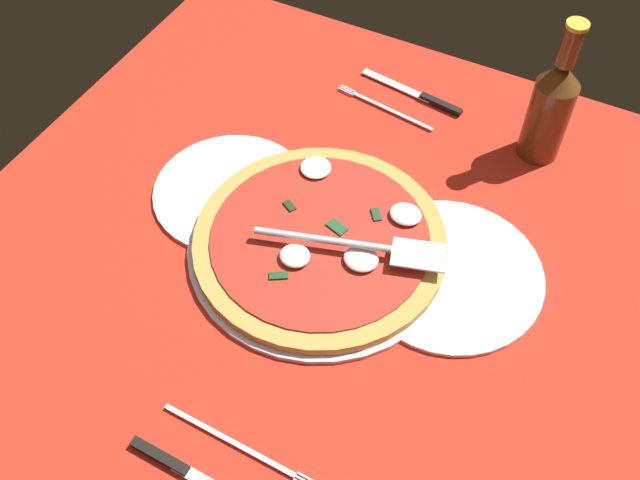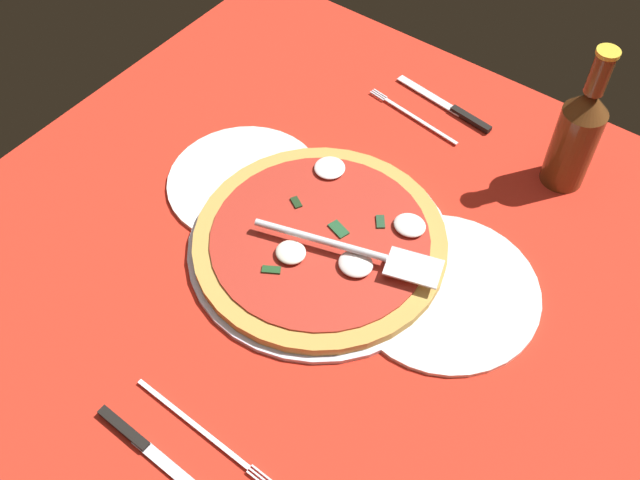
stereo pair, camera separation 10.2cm
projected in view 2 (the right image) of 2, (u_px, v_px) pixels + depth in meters
ground_plane at (315, 274)px, 101.53cm from camera, size 104.77×104.77×0.80cm
checker_pattern at (315, 272)px, 101.18cm from camera, size 104.77×104.77×0.10cm
pizza_pan at (320, 247)px, 103.19cm from camera, size 37.25×37.25×1.06cm
dinner_plate_left at (245, 182)px, 110.83cm from camera, size 23.45×23.45×1.00cm
dinner_plate_right at (444, 291)px, 98.61cm from camera, size 25.96×25.96×1.00cm
pizza at (321, 240)px, 102.09cm from camera, size 35.58×35.58×3.01cm
pizza_server at (353, 250)px, 97.96cm from camera, size 25.84×10.54×1.00cm
place_setting_near at (174, 442)px, 85.64cm from camera, size 21.77×12.43×1.40cm
place_setting_far at (433, 114)px, 120.41cm from camera, size 20.86×15.31×1.40cm
beer_bottle at (577, 134)px, 104.32cm from camera, size 6.41×6.41×24.13cm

